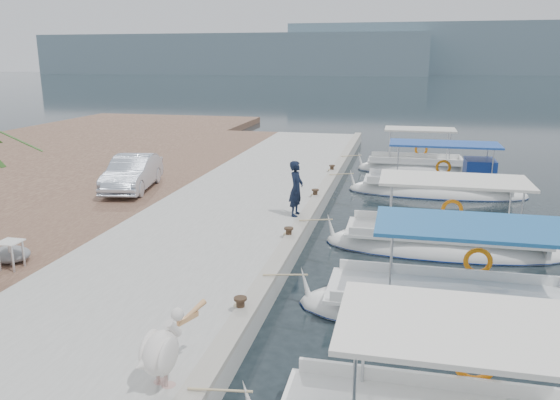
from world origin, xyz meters
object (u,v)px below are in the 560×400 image
object	(u,v)px
fishing_caique_c	(443,246)
pelican	(162,350)
fishing_caique_e	(415,169)
fisherman	(296,189)
fishing_caique_d	(439,190)
fishing_caique_b	(467,314)
parked_car	(132,173)

from	to	relation	value
fishing_caique_c	pelican	bearing A→B (deg)	-118.59
fishing_caique_e	fisherman	size ratio (longest dim) A/B	3.11
fishing_caique_c	fishing_caique_d	distance (m)	7.29
fisherman	fishing_caique_d	bearing A→B (deg)	-31.68
fishing_caique_b	pelican	world-z (taller)	fishing_caique_b
fishing_caique_e	parked_car	size ratio (longest dim) A/B	1.39
fishing_caique_c	fisherman	world-z (taller)	fisherman
fishing_caique_e	fisherman	distance (m)	11.87
pelican	fisherman	distance (m)	10.23
fisherman	fishing_caique_e	bearing A→B (deg)	-13.09
fishing_caique_e	pelican	bearing A→B (deg)	-101.54
fishing_caique_b	fishing_caique_d	bearing A→B (deg)	89.76
fishing_caique_c	pelican	distance (m)	10.51
fishing_caique_d	fishing_caique_b	bearing A→B (deg)	-90.24
fishing_caique_d	fisherman	world-z (taller)	fisherman
pelican	parked_car	size ratio (longest dim) A/B	0.36
fishing_caique_d	fisherman	size ratio (longest dim) A/B	4.00
fishing_caique_b	fishing_caique_e	distance (m)	16.78
pelican	fishing_caique_c	bearing A→B (deg)	61.41
fishing_caique_b	fishing_caique_c	bearing A→B (deg)	92.91
fishing_caique_c	pelican	xyz separation A→B (m)	(-5.00, -9.18, 0.99)
fishing_caique_b	fishing_caique_e	xyz separation A→B (m)	(-0.90, 16.75, 0.00)
fishing_caique_d	fisherman	xyz separation A→B (m)	(-5.06, -6.25, 1.25)
fishing_caique_c	pelican	world-z (taller)	fishing_caique_c
fishing_caique_c	fishing_caique_e	bearing A→B (deg)	93.12
fishing_caique_b	parked_car	world-z (taller)	fishing_caique_b
fishing_caique_c	fisherman	distance (m)	5.06
fishing_caique_e	pelican	distance (m)	21.74
fishing_caique_b	parked_car	bearing A→B (deg)	146.96
fishing_caique_c	fishing_caique_e	world-z (taller)	same
fishing_caique_d	parked_car	size ratio (longest dim) A/B	1.79
fishing_caique_b	fisherman	size ratio (longest dim) A/B	4.07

